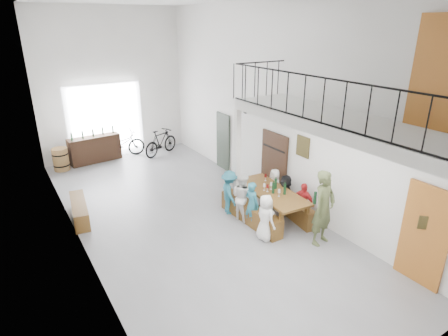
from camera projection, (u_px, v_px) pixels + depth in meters
floor at (188, 216)px, 10.18m from camera, size 12.00×12.00×0.00m
room_walls at (182, 84)px, 8.88m from camera, size 12.00×12.00×12.00m
gateway_portal at (106, 122)px, 14.16m from camera, size 2.80×0.08×2.80m
right_wall_decor at (315, 158)px, 9.40m from camera, size 0.07×8.28×5.07m
balcony at (339, 125)px, 7.61m from camera, size 1.52×5.62×4.00m
tasting_table at (271, 194)px, 9.85m from camera, size 1.09×2.36×0.79m
bench_inner at (250, 213)px, 9.78m from camera, size 0.41×2.22×0.51m
bench_wall at (288, 205)px, 10.24m from camera, size 0.56×2.20×0.50m
tableware at (274, 186)px, 9.76m from camera, size 0.50×1.05×0.35m
side_bench at (80, 210)px, 9.97m from camera, size 0.59×1.72×0.48m
oak_barrel at (61, 159)px, 13.18m from camera, size 0.55×0.55×0.81m
serving_counter at (95, 149)px, 13.97m from camera, size 1.90×0.70×0.98m
counter_bottles at (93, 133)px, 13.74m from camera, size 1.60×0.29×0.28m
guest_left_a at (265, 218)px, 8.88m from camera, size 0.38×0.57×1.17m
guest_left_b at (252, 204)px, 9.47m from camera, size 0.34×0.48×1.23m
guest_left_c at (242, 197)px, 9.79m from camera, size 0.58×0.69×1.30m
guest_left_d at (229, 192)px, 10.13m from camera, size 0.65×0.89×1.23m
guest_right_a at (303, 203)px, 9.71m from camera, size 0.44×0.69×1.09m
guest_right_b at (285, 194)px, 10.20m from camera, size 0.65×1.07×1.10m
guest_right_c at (274, 187)px, 10.69m from camera, size 0.40×0.56×1.06m
host_standing at (324, 208)px, 8.64m from camera, size 0.74×0.57×1.83m
potted_plant at (248, 181)px, 11.80m from camera, size 0.53×0.49×0.48m
bicycle_near at (120, 145)px, 14.38m from camera, size 1.97×0.72×1.03m
bicycle_far at (161, 142)px, 14.68m from camera, size 1.76×1.13×1.03m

